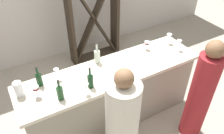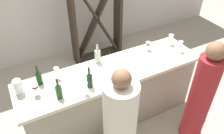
% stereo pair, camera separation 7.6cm
% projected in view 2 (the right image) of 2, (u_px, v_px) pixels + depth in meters
% --- Properties ---
extents(ground_plane, '(12.00, 12.00, 0.00)m').
position_uv_depth(ground_plane, '(112.00, 117.00, 3.62)').
color(ground_plane, '#9E9384').
extents(bar_counter, '(2.55, 0.68, 0.96)m').
position_uv_depth(bar_counter, '(112.00, 96.00, 3.33)').
color(bar_counter, gray).
rests_on(bar_counter, ground).
extents(wine_rack, '(1.03, 0.28, 1.82)m').
position_uv_depth(wine_rack, '(96.00, 18.00, 4.42)').
color(wine_rack, '#33281E').
rests_on(wine_rack, ground).
extents(wine_bottle_leftmost_dark_green, '(0.07, 0.07, 0.28)m').
position_uv_depth(wine_bottle_leftmost_dark_green, '(39.00, 77.00, 2.76)').
color(wine_bottle_leftmost_dark_green, black).
rests_on(wine_bottle_leftmost_dark_green, bar_counter).
extents(wine_bottle_second_left_olive_green, '(0.08, 0.08, 0.28)m').
position_uv_depth(wine_bottle_second_left_olive_green, '(59.00, 91.00, 2.57)').
color(wine_bottle_second_left_olive_green, '#193D1E').
rests_on(wine_bottle_second_left_olive_green, bar_counter).
extents(wine_bottle_center_dark_green, '(0.07, 0.07, 0.29)m').
position_uv_depth(wine_bottle_center_dark_green, '(90.00, 79.00, 2.71)').
color(wine_bottle_center_dark_green, black).
rests_on(wine_bottle_center_dark_green, bar_counter).
extents(wine_bottle_second_right_clear_pale, '(0.08, 0.08, 0.31)m').
position_uv_depth(wine_bottle_second_right_clear_pale, '(97.00, 55.00, 3.11)').
color(wine_bottle_second_right_clear_pale, '#B7C6B2').
rests_on(wine_bottle_second_right_clear_pale, bar_counter).
extents(wine_glass_near_left, '(0.07, 0.07, 0.15)m').
position_uv_depth(wine_glass_near_left, '(85.00, 86.00, 2.62)').
color(wine_glass_near_left, white).
rests_on(wine_glass_near_left, bar_counter).
extents(wine_glass_near_center, '(0.07, 0.07, 0.17)m').
position_uv_depth(wine_glass_near_center, '(181.00, 44.00, 3.32)').
color(wine_glass_near_center, white).
rests_on(wine_glass_near_center, bar_counter).
extents(wine_glass_near_right, '(0.08, 0.08, 0.15)m').
position_uv_depth(wine_glass_near_right, '(35.00, 88.00, 2.60)').
color(wine_glass_near_right, white).
rests_on(wine_glass_near_right, bar_counter).
extents(wine_glass_far_left, '(0.08, 0.08, 0.16)m').
position_uv_depth(wine_glass_far_left, '(171.00, 37.00, 3.48)').
color(wine_glass_far_left, white).
rests_on(wine_glass_far_left, bar_counter).
extents(wine_glass_far_center, '(0.07, 0.07, 0.16)m').
position_uv_depth(wine_glass_far_center, '(56.00, 71.00, 2.84)').
color(wine_glass_far_center, white).
rests_on(wine_glass_far_center, bar_counter).
extents(wine_glass_far_right, '(0.07, 0.07, 0.13)m').
position_uv_depth(wine_glass_far_right, '(148.00, 45.00, 3.37)').
color(wine_glass_far_right, white).
rests_on(wine_glass_far_right, bar_counter).
extents(water_pitcher, '(0.10, 0.10, 0.19)m').
position_uv_depth(water_pitcher, '(18.00, 87.00, 2.63)').
color(water_pitcher, silver).
rests_on(water_pitcher, bar_counter).
extents(person_left_guest, '(0.37, 0.37, 1.56)m').
position_uv_depth(person_left_guest, '(201.00, 97.00, 2.95)').
color(person_left_guest, maroon).
rests_on(person_left_guest, ground).
extents(person_center_guest, '(0.44, 0.44, 1.56)m').
position_uv_depth(person_center_guest, '(120.00, 128.00, 2.59)').
color(person_center_guest, beige).
rests_on(person_center_guest, ground).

